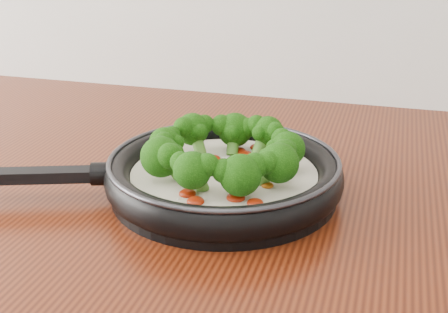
# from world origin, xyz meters

# --- Properties ---
(skillet) EXTENTS (0.48, 0.37, 0.09)m
(skillet) POSITION_xyz_m (-0.07, 1.06, 0.93)
(skillet) COLOR black
(skillet) RESTS_ON counter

